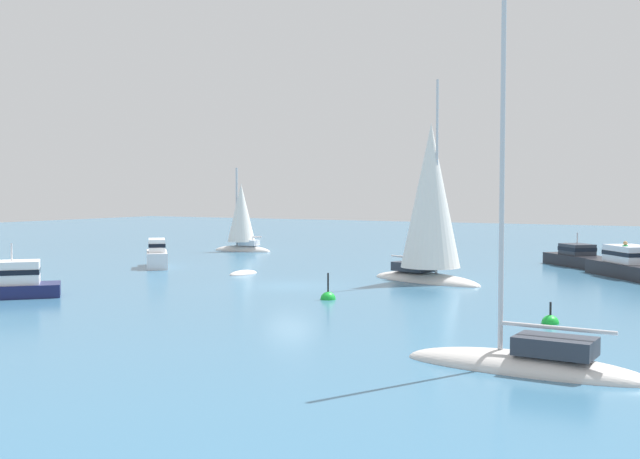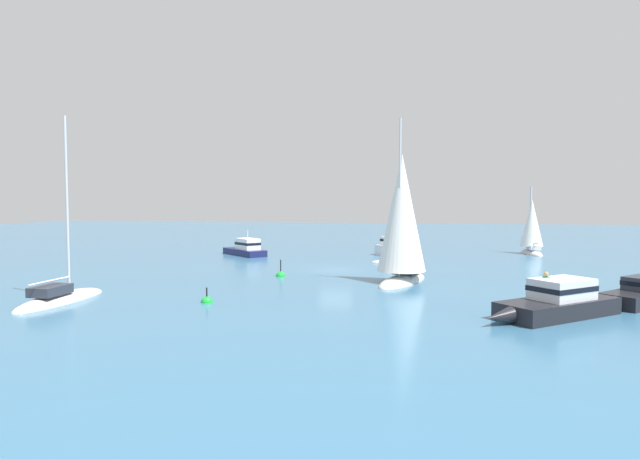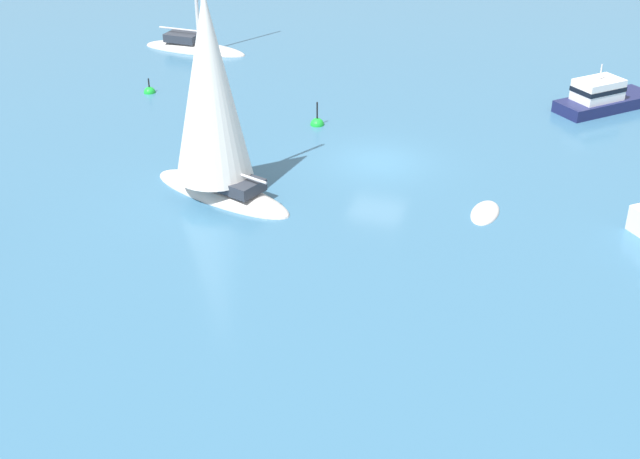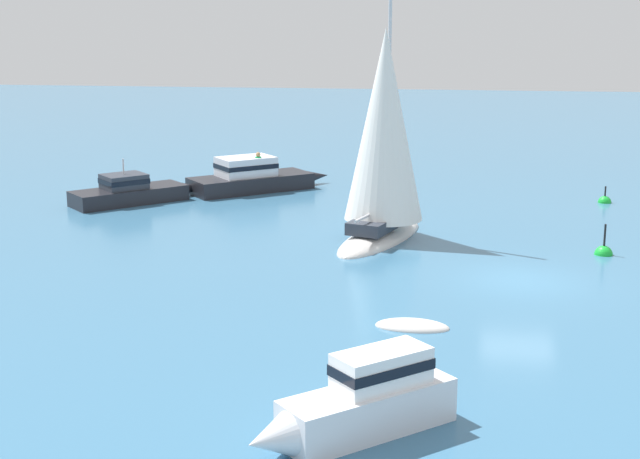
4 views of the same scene
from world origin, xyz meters
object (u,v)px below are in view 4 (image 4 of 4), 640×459
channel_buoy (605,202)px  launch (132,191)px  powerboat (360,402)px  mooring_buoy (603,254)px  yacht (384,144)px  rib (412,327)px  motor_cruiser_1 (253,177)px

channel_buoy → launch: bearing=8.1°
powerboat → launch: (13.49, -23.77, -0.21)m
powerboat → mooring_buoy: bearing=-156.4°
yacht → rib: bearing=-152.9°
motor_cruiser_1 → mooring_buoy: 19.39m
powerboat → channel_buoy: 28.58m
rib → channel_buoy: 21.44m
motor_cruiser_1 → rib: bearing=-104.8°
rib → channel_buoy: (-8.49, -19.68, 0.01)m
launch → channel_buoy: bearing=-35.9°
launch → motor_cruiser_1: bearing=-7.2°
powerboat → channel_buoy: (-9.32, -27.01, -0.76)m
launch → rib: bearing=-92.9°
rib → channel_buoy: channel_buoy is taller
rib → mooring_buoy: 11.70m
powerboat → channel_buoy: bearing=-150.7°
motor_cruiser_1 → channel_buoy: motor_cruiser_1 is taller
yacht → rib: size_ratio=4.97×
powerboat → rib: powerboat is taller
powerboat → rib: bearing=-138.1°
channel_buoy → mooring_buoy: mooring_buoy is taller
motor_cruiser_1 → yacht: bearing=-90.5°
yacht → powerboat: (-0.88, 18.29, -3.12)m
rib → motor_cruiser_1: bearing=117.4°
motor_cruiser_1 → rib: size_ratio=3.13×
channel_buoy → powerboat: bearing=71.0°
yacht → powerboat: 18.58m
yacht → rib: (-1.71, 10.97, -3.89)m
rib → mooring_buoy: size_ratio=1.47×
yacht → channel_buoy: size_ratio=10.03×
yacht → channel_buoy: yacht is taller
yacht → motor_cruiser_1: yacht is taller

